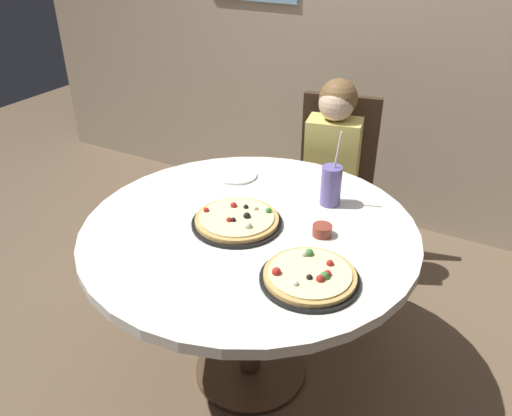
{
  "coord_description": "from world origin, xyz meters",
  "views": [
    {
      "loc": [
        0.79,
        -1.38,
        1.74
      ],
      "look_at": [
        0.0,
        0.05,
        0.8
      ],
      "focal_mm": 35.76,
      "sensor_mm": 36.0,
      "label": 1
    }
  ],
  "objects_px": {
    "pizza_cheese": "(310,276)",
    "soda_cup": "(331,185)",
    "chair_wooden": "(334,177)",
    "pizza_veggie": "(237,220)",
    "dining_table": "(250,247)",
    "plate_small": "(236,175)",
    "sauce_bowl": "(322,230)",
    "diner_child": "(327,201)"
  },
  "relations": [
    {
      "from": "dining_table",
      "to": "pizza_veggie",
      "type": "distance_m",
      "value": 0.12
    },
    {
      "from": "pizza_veggie",
      "to": "dining_table",
      "type": "bearing_deg",
      "value": 14.37
    },
    {
      "from": "chair_wooden",
      "to": "soda_cup",
      "type": "xyz_separation_m",
      "value": [
        0.22,
        -0.65,
        0.3
      ]
    },
    {
      "from": "dining_table",
      "to": "plate_small",
      "type": "height_order",
      "value": "plate_small"
    },
    {
      "from": "chair_wooden",
      "to": "plate_small",
      "type": "relative_size",
      "value": 5.28
    },
    {
      "from": "dining_table",
      "to": "pizza_veggie",
      "type": "relative_size",
      "value": 3.68
    },
    {
      "from": "soda_cup",
      "to": "plate_small",
      "type": "height_order",
      "value": "soda_cup"
    },
    {
      "from": "pizza_cheese",
      "to": "sauce_bowl",
      "type": "xyz_separation_m",
      "value": [
        -0.07,
        0.26,
        0.0
      ]
    },
    {
      "from": "pizza_veggie",
      "to": "plate_small",
      "type": "relative_size",
      "value": 1.87
    },
    {
      "from": "dining_table",
      "to": "pizza_cheese",
      "type": "relative_size",
      "value": 3.9
    },
    {
      "from": "pizza_veggie",
      "to": "pizza_cheese",
      "type": "distance_m",
      "value": 0.41
    },
    {
      "from": "dining_table",
      "to": "chair_wooden",
      "type": "bearing_deg",
      "value": 91.1
    },
    {
      "from": "dining_table",
      "to": "chair_wooden",
      "type": "height_order",
      "value": "chair_wooden"
    },
    {
      "from": "pizza_veggie",
      "to": "plate_small",
      "type": "height_order",
      "value": "pizza_veggie"
    },
    {
      "from": "dining_table",
      "to": "plate_small",
      "type": "bearing_deg",
      "value": 127.38
    },
    {
      "from": "chair_wooden",
      "to": "plate_small",
      "type": "distance_m",
      "value": 0.7
    },
    {
      "from": "diner_child",
      "to": "pizza_cheese",
      "type": "bearing_deg",
      "value": -72.15
    },
    {
      "from": "pizza_cheese",
      "to": "sauce_bowl",
      "type": "relative_size",
      "value": 4.52
    },
    {
      "from": "pizza_veggie",
      "to": "pizza_cheese",
      "type": "xyz_separation_m",
      "value": [
        0.37,
        -0.18,
        0.0
      ]
    },
    {
      "from": "chair_wooden",
      "to": "sauce_bowl",
      "type": "xyz_separation_m",
      "value": [
        0.28,
        -0.88,
        0.24
      ]
    },
    {
      "from": "pizza_veggie",
      "to": "soda_cup",
      "type": "xyz_separation_m",
      "value": [
        0.24,
        0.31,
        0.06
      ]
    },
    {
      "from": "soda_cup",
      "to": "pizza_veggie",
      "type": "bearing_deg",
      "value": -128.19
    },
    {
      "from": "dining_table",
      "to": "sauce_bowl",
      "type": "relative_size",
      "value": 17.64
    },
    {
      "from": "chair_wooden",
      "to": "soda_cup",
      "type": "distance_m",
      "value": 0.75
    },
    {
      "from": "chair_wooden",
      "to": "pizza_cheese",
      "type": "xyz_separation_m",
      "value": [
        0.34,
        -1.14,
        0.24
      ]
    },
    {
      "from": "pizza_veggie",
      "to": "soda_cup",
      "type": "height_order",
      "value": "soda_cup"
    },
    {
      "from": "sauce_bowl",
      "to": "pizza_cheese",
      "type": "bearing_deg",
      "value": -75.77
    },
    {
      "from": "diner_child",
      "to": "pizza_veggie",
      "type": "bearing_deg",
      "value": -94.45
    },
    {
      "from": "sauce_bowl",
      "to": "plate_small",
      "type": "distance_m",
      "value": 0.57
    },
    {
      "from": "dining_table",
      "to": "sauce_bowl",
      "type": "bearing_deg",
      "value": 15.17
    },
    {
      "from": "pizza_cheese",
      "to": "sauce_bowl",
      "type": "bearing_deg",
      "value": 104.23
    },
    {
      "from": "dining_table",
      "to": "diner_child",
      "type": "height_order",
      "value": "diner_child"
    },
    {
      "from": "pizza_cheese",
      "to": "sauce_bowl",
      "type": "height_order",
      "value": "pizza_cheese"
    },
    {
      "from": "chair_wooden",
      "to": "diner_child",
      "type": "relative_size",
      "value": 0.88
    },
    {
      "from": "pizza_cheese",
      "to": "soda_cup",
      "type": "xyz_separation_m",
      "value": [
        -0.13,
        0.49,
        0.06
      ]
    },
    {
      "from": "pizza_veggie",
      "to": "plate_small",
      "type": "distance_m",
      "value": 0.4
    },
    {
      "from": "sauce_bowl",
      "to": "pizza_veggie",
      "type": "bearing_deg",
      "value": -164.95
    },
    {
      "from": "dining_table",
      "to": "pizza_veggie",
      "type": "xyz_separation_m",
      "value": [
        -0.05,
        -0.01,
        0.11
      ]
    },
    {
      "from": "plate_small",
      "to": "pizza_veggie",
      "type": "bearing_deg",
      "value": -58.87
    },
    {
      "from": "diner_child",
      "to": "soda_cup",
      "type": "xyz_separation_m",
      "value": [
        0.18,
        -0.47,
        0.35
      ]
    },
    {
      "from": "dining_table",
      "to": "sauce_bowl",
      "type": "xyz_separation_m",
      "value": [
        0.26,
        0.07,
        0.12
      ]
    },
    {
      "from": "diner_child",
      "to": "pizza_cheese",
      "type": "height_order",
      "value": "diner_child"
    }
  ]
}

